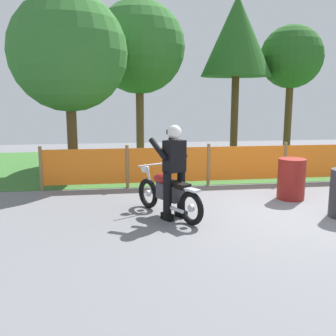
% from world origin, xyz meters
% --- Properties ---
extents(ground, '(24.00, 24.00, 0.02)m').
position_xyz_m(ground, '(0.00, 0.00, -0.01)').
color(ground, slate).
extents(grass_verge, '(24.00, 6.74, 0.01)m').
position_xyz_m(grass_verge, '(0.00, 5.83, 0.01)').
color(grass_verge, '#386B2D').
rests_on(grass_verge, ground).
extents(barrier_fence, '(10.11, 0.08, 1.05)m').
position_xyz_m(barrier_fence, '(0.00, 2.46, 0.54)').
color(barrier_fence, olive).
rests_on(barrier_fence, ground).
extents(tree_leftmost, '(3.18, 3.18, 4.96)m').
position_xyz_m(tree_leftmost, '(-4.47, 4.31, 3.35)').
color(tree_leftmost, brown).
rests_on(tree_leftmost, ground).
extents(tree_near_left, '(3.17, 3.17, 5.47)m').
position_xyz_m(tree_near_left, '(-2.37, 7.00, 3.86)').
color(tree_near_left, brown).
rests_on(tree_near_left, ground).
extents(tree_near_right, '(2.60, 2.60, 5.84)m').
position_xyz_m(tree_near_right, '(1.22, 7.36, 4.36)').
color(tree_near_right, brown).
rests_on(tree_near_right, ground).
extents(tree_rightmost, '(2.38, 2.38, 4.90)m').
position_xyz_m(tree_rightmost, '(3.51, 7.65, 3.68)').
color(tree_rightmost, brown).
rests_on(tree_rightmost, ground).
extents(motorcycle_lead, '(1.03, 1.70, 0.90)m').
position_xyz_m(motorcycle_lead, '(-2.36, 0.13, 0.43)').
color(motorcycle_lead, black).
rests_on(motorcycle_lead, ground).
extents(rider_lead, '(0.71, 0.72, 1.69)m').
position_xyz_m(rider_lead, '(-2.27, -0.03, 0.92)').
color(rider_lead, black).
rests_on(rider_lead, ground).
extents(oil_drum, '(0.58, 0.58, 0.88)m').
position_xyz_m(oil_drum, '(0.44, 0.93, 0.44)').
color(oil_drum, maroon).
rests_on(oil_drum, ground).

